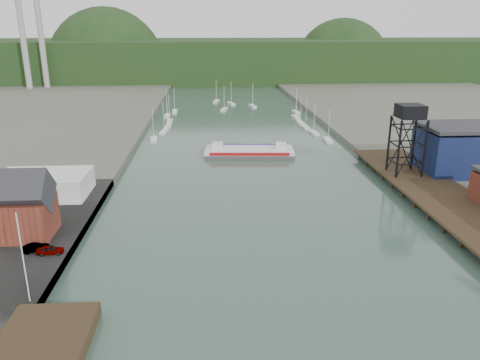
{
  "coord_description": "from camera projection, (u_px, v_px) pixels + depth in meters",
  "views": [
    {
      "loc": [
        -9.95,
        -42.97,
        34.55
      ],
      "look_at": [
        -3.69,
        49.87,
        4.0
      ],
      "focal_mm": 35.0,
      "sensor_mm": 36.0,
      "label": 1
    }
  ],
  "objects": [
    {
      "name": "chain_ferry",
      "position": [
        249.0,
        152.0,
        131.92
      ],
      "size": [
        25.43,
        11.75,
        3.57
      ],
      "rotation": [
        0.0,
        0.0,
        -0.07
      ],
      "color": "#434345",
      "rests_on": "ground"
    },
    {
      "name": "blue_shed",
      "position": [
        464.0,
        149.0,
        110.02
      ],
      "size": [
        20.5,
        14.5,
        11.3
      ],
      "color": "#0C1138",
      "rests_on": "east_land"
    },
    {
      "name": "ground",
      "position": [
        303.0,
        352.0,
        52.15
      ],
      "size": [
        600.0,
        600.0,
        0.0
      ],
      "primitive_type": "plane",
      "color": "#324E42",
      "rests_on": "ground"
    },
    {
      "name": "car_west_b",
      "position": [
        36.0,
        248.0,
        71.83
      ],
      "size": [
        4.23,
        2.64,
        1.32
      ],
      "primitive_type": "imported",
      "rotation": [
        0.0,
        0.0,
        1.91
      ],
      "color": "#999999",
      "rests_on": "west_quay"
    },
    {
      "name": "west_stage",
      "position": [
        36.0,
        357.0,
        50.01
      ],
      "size": [
        10.0,
        18.0,
        1.8
      ],
      "primitive_type": "cube",
      "color": "black",
      "rests_on": "ground"
    },
    {
      "name": "east_pier",
      "position": [
        438.0,
        193.0,
        96.58
      ],
      "size": [
        14.0,
        70.0,
        2.45
      ],
      "color": "black",
      "rests_on": "ground"
    },
    {
      "name": "harbor_building",
      "position": [
        13.0,
        211.0,
        76.0
      ],
      "size": [
        12.2,
        8.2,
        8.9
      ],
      "color": "maroon",
      "rests_on": "west_quay"
    },
    {
      "name": "car_west_a",
      "position": [
        50.0,
        250.0,
        71.06
      ],
      "size": [
        4.12,
        1.93,
        1.36
      ],
      "primitive_type": "imported",
      "rotation": [
        0.0,
        0.0,
        1.65
      ],
      "color": "#999999",
      "rests_on": "west_quay"
    },
    {
      "name": "flagpole",
      "position": [
        23.0,
        258.0,
        57.14
      ],
      "size": [
        0.16,
        0.16,
        12.0
      ],
      "primitive_type": "cylinder",
      "color": "silver",
      "rests_on": "west_quay"
    },
    {
      "name": "marina_sailboats",
      "position": [
        234.0,
        118.0,
        183.3
      ],
      "size": [
        57.71,
        92.65,
        0.9
      ],
      "color": "silver",
      "rests_on": "ground"
    },
    {
      "name": "distant_hills",
      "position": [
        216.0,
        62.0,
        334.32
      ],
      "size": [
        500.0,
        120.0,
        80.0
      ],
      "color": "#1A3216",
      "rests_on": "ground"
    },
    {
      "name": "smokestacks",
      "position": [
        32.0,
        35.0,
        256.4
      ],
      "size": [
        11.2,
        8.2,
        60.0
      ],
      "color": "#9C9D98",
      "rests_on": "ground"
    },
    {
      "name": "lift_tower",
      "position": [
        410.0,
        116.0,
        104.48
      ],
      "size": [
        6.5,
        6.5,
        16.0
      ],
      "color": "black",
      "rests_on": "east_pier"
    },
    {
      "name": "west_quay",
      "position": [
        6.0,
        270.0,
        68.3
      ],
      "size": [
        16.0,
        80.0,
        1.6
      ],
      "primitive_type": "cube",
      "color": "slate",
      "rests_on": "ground"
    },
    {
      "name": "white_shed",
      "position": [
        43.0,
        185.0,
        95.53
      ],
      "size": [
        18.0,
        12.0,
        4.5
      ],
      "primitive_type": "cube",
      "color": "silver",
      "rests_on": "west_quay"
    }
  ]
}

